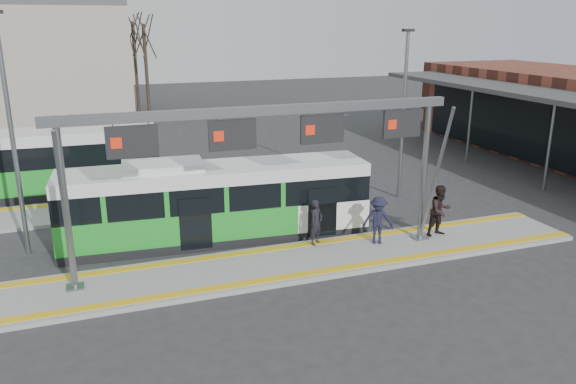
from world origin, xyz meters
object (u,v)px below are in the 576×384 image
at_px(hero_bus, 216,203).
at_px(gantry, 269,139).
at_px(passenger_c, 378,220).
at_px(passenger_b, 440,211).
at_px(passenger_a, 316,222).

bearing_deg(hero_bus, gantry, -64.96).
bearing_deg(passenger_c, passenger_b, 21.88).
relative_size(gantry, passenger_a, 7.84).
relative_size(hero_bus, passenger_a, 6.84).
height_order(passenger_b, passenger_c, passenger_b).
height_order(gantry, passenger_c, gantry).
distance_m(hero_bus, passenger_c, 5.98).
relative_size(passenger_a, passenger_b, 0.85).
bearing_deg(gantry, passenger_c, 2.27).
distance_m(gantry, passenger_b, 7.41).
height_order(hero_bus, passenger_a, hero_bus).
relative_size(gantry, passenger_c, 7.41).
relative_size(gantry, hero_bus, 1.14).
xyz_separation_m(gantry, passenger_b, (6.69, 0.09, -3.18)).
bearing_deg(gantry, passenger_a, 22.73).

